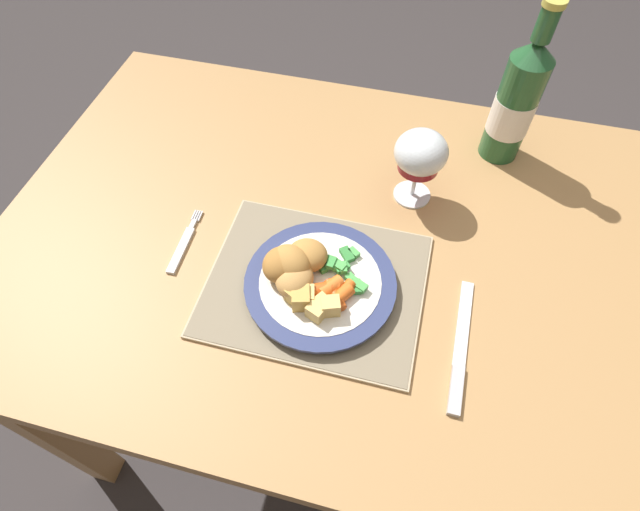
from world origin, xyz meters
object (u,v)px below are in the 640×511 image
(fork, at_px, (183,245))
(bottle, at_px, (516,102))
(table_knife, at_px, (460,356))
(dinner_plate, at_px, (320,284))
(dining_table, at_px, (355,274))
(wine_glass, at_px, (421,155))

(fork, bearing_deg, bottle, 36.05)
(fork, bearing_deg, table_knife, -10.34)
(dinner_plate, relative_size, table_knife, 1.08)
(table_knife, bearing_deg, bottle, 85.93)
(dinner_plate, height_order, table_knife, dinner_plate)
(dining_table, relative_size, bottle, 4.17)
(fork, xyz_separation_m, table_knife, (0.46, -0.08, 0.00))
(fork, relative_size, table_knife, 0.62)
(table_knife, bearing_deg, fork, 169.66)
(fork, xyz_separation_m, bottle, (0.49, 0.35, 0.11))
(table_knife, xyz_separation_m, wine_glass, (-0.11, 0.29, 0.09))
(dining_table, relative_size, fork, 9.22)
(dining_table, height_order, dinner_plate, dinner_plate)
(wine_glass, bearing_deg, fork, -149.45)
(dinner_plate, bearing_deg, table_knife, -14.90)
(dinner_plate, bearing_deg, wine_glass, 64.75)
(wine_glass, height_order, bottle, bottle)
(fork, height_order, wine_glass, wine_glass)
(table_knife, xyz_separation_m, bottle, (0.03, 0.44, 0.11))
(wine_glass, xyz_separation_m, bottle, (0.14, 0.15, 0.02))
(bottle, bearing_deg, table_knife, -94.07)
(dining_table, relative_size, table_knife, 5.67)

